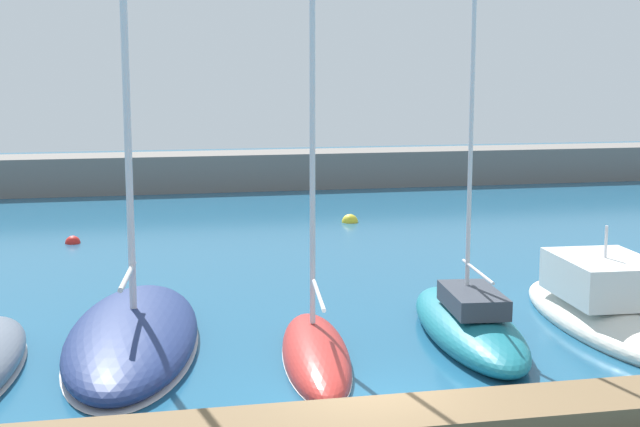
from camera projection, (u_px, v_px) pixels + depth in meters
ground_plane at (369, 412)px, 18.40m from camera, size 120.00×120.00×0.00m
dock_pier at (388, 425)px, 17.02m from camera, size 21.12×1.71×0.55m
breakwater_seawall at (210, 171)px, 51.68m from camera, size 108.00×3.36×2.03m
sailboat_navy_second at (133, 332)px, 22.69m from camera, size 4.24×9.74×17.89m
sailboat_red_third at (316, 353)px, 21.66m from camera, size 2.36×6.64×10.29m
sailboat_teal_fourth at (468, 323)px, 23.29m from camera, size 2.87×7.60×14.25m
motorboat_ivory_fifth at (604, 309)px, 24.49m from camera, size 3.16×8.56×3.12m
mooring_buoy_red at (73, 243)px, 35.96m from camera, size 0.60×0.60×0.60m
mooring_buoy_yellow at (350, 222)px, 40.80m from camera, size 0.73×0.73×0.73m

